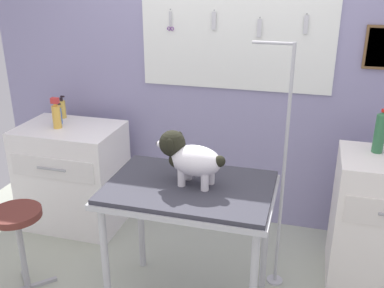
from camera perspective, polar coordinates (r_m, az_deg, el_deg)
name	(u,v)px	position (r m, az deg, el deg)	size (l,w,h in m)	color
rear_wall_panel	(225,87)	(3.54, 4.30, 7.42)	(4.00, 0.09, 2.30)	#8E88B0
grooming_table	(189,198)	(2.62, -0.34, -7.01)	(0.99, 0.68, 0.86)	#B7B7BC
grooming_arm	(281,182)	(2.86, 11.53, -4.85)	(0.30, 0.11, 1.65)	#B7B7BC
dog	(189,157)	(2.53, -0.42, -1.70)	(0.43, 0.24, 0.31)	white
counter_left	(73,176)	(3.80, -15.13, -3.99)	(0.80, 0.58, 0.86)	white
stool	(18,227)	(3.08, -21.66, -9.96)	(0.32, 0.32, 0.61)	#9E9EA3
pump_bottle_white	(56,115)	(3.61, -17.18, 3.62)	(0.07, 0.07, 0.25)	gold
detangler_spray	(62,109)	(3.86, -16.49, 4.40)	(0.06, 0.06, 0.19)	gold
shampoo_bottle	(58,116)	(3.72, -16.97, 3.56)	(0.06, 0.06, 0.17)	#3966BD
soda_bottle	(380,132)	(3.07, 23.20, 1.40)	(0.07, 0.07, 0.29)	#2F6A41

